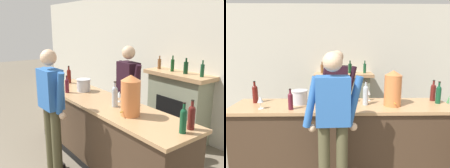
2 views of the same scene
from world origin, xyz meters
The scene contains 15 objects.
wall_back_panel centered at (0.00, 4.42, 1.38)m, with size 12.00×0.07×2.75m.
bar_counter centered at (-0.04, 2.55, 0.50)m, with size 3.12×0.72×1.00m.
fireplace_stone centered at (0.07, 4.15, 0.64)m, with size 1.27×0.52×1.54m.
person_customer centered at (-0.16, 1.83, 0.99)m, with size 0.66×0.32×1.78m.
person_bartender centered at (-0.09, 3.09, 0.98)m, with size 0.66×0.33×1.77m.
copper_dispenser centered at (0.68, 2.49, 1.26)m, with size 0.24×0.28×0.50m.
ice_bucket_steel centered at (-0.65, 2.60, 1.10)m, with size 0.24×0.24×0.20m.
wine_bottle_merlot_tall centered at (1.38, 2.59, 1.15)m, with size 0.07×0.07×0.33m.
wine_bottle_rose_blush centered at (-1.31, 2.67, 1.15)m, with size 0.08×0.08×0.33m.
wine_bottle_port_short centered at (0.31, 2.54, 1.16)m, with size 0.08×0.08×0.35m.
wine_bottle_cabernet_heavy centered at (-0.72, 2.34, 1.13)m, with size 0.06×0.06×0.28m.
wine_bottle_burgundy_dark centered at (1.38, 2.74, 1.15)m, with size 0.08×0.08×0.32m.
wine_glass_near_bucket centered at (0.17, 2.72, 1.11)m, with size 0.09×0.09×0.16m.
wine_glass_front_left centered at (0.39, 2.77, 1.12)m, with size 0.07×0.07×0.17m.
wine_glass_back_row centered at (-1.13, 2.37, 1.13)m, with size 0.08×0.08×0.18m.
Camera 1 is at (2.86, 0.61, 2.09)m, focal length 40.00 mm.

